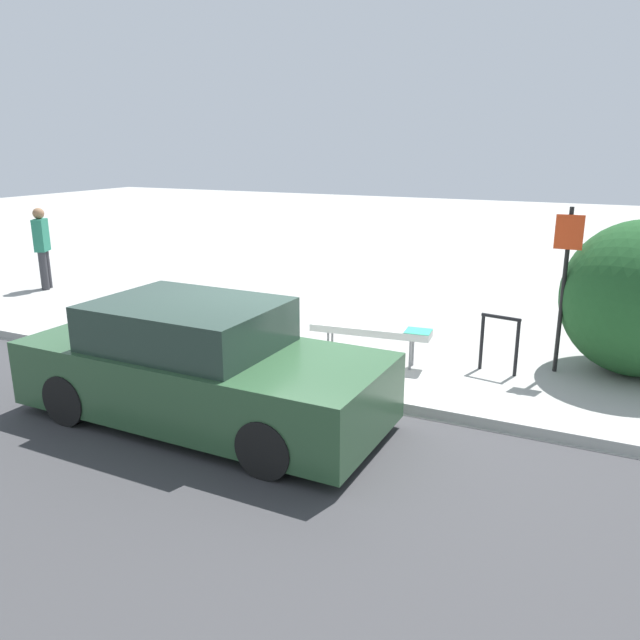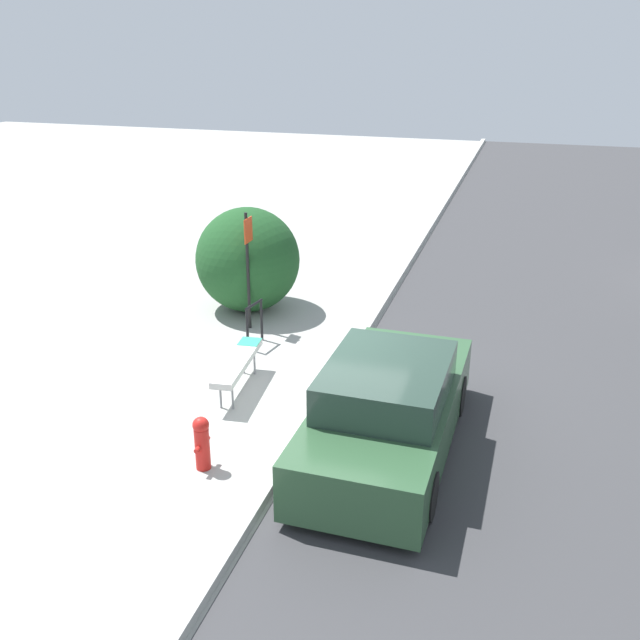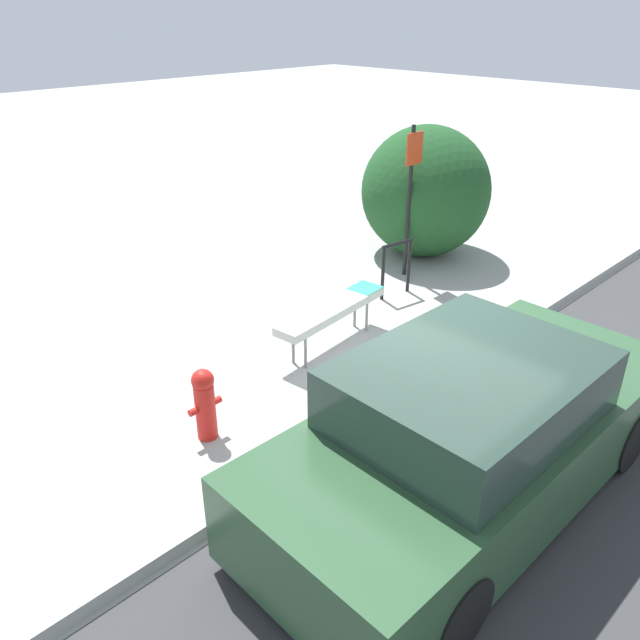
{
  "view_description": "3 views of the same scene",
  "coord_description": "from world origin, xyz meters",
  "px_view_note": "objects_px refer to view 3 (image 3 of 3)",
  "views": [
    {
      "loc": [
        3.43,
        -6.7,
        3.09
      ],
      "look_at": [
        0.2,
        0.05,
        0.98
      ],
      "focal_mm": 35.0,
      "sensor_mm": 36.0,
      "label": 1
    },
    {
      "loc": [
        -9.09,
        -2.83,
        5.41
      ],
      "look_at": [
        1.15,
        0.27,
        1.05
      ],
      "focal_mm": 40.0,
      "sensor_mm": 36.0,
      "label": 2
    },
    {
      "loc": [
        -4.57,
        -3.34,
        3.83
      ],
      "look_at": [
        -0.24,
        1.01,
        0.72
      ],
      "focal_mm": 35.0,
      "sensor_mm": 36.0,
      "label": 3
    }
  ],
  "objects_px": {
    "sign_post": "(410,188)",
    "bike_rack": "(396,263)",
    "fire_hydrant": "(205,402)",
    "parked_car_near": "(472,433)",
    "bench": "(332,310)"
  },
  "relations": [
    {
      "from": "bench",
      "to": "parked_car_near",
      "type": "height_order",
      "value": "parked_car_near"
    },
    {
      "from": "fire_hydrant",
      "to": "sign_post",
      "type": "bearing_deg",
      "value": 14.53
    },
    {
      "from": "parked_car_near",
      "to": "bike_rack",
      "type": "bearing_deg",
      "value": 48.5
    },
    {
      "from": "bike_rack",
      "to": "parked_car_near",
      "type": "height_order",
      "value": "parked_car_near"
    },
    {
      "from": "fire_hydrant",
      "to": "bike_rack",
      "type": "bearing_deg",
      "value": 11.83
    },
    {
      "from": "bench",
      "to": "sign_post",
      "type": "height_order",
      "value": "sign_post"
    },
    {
      "from": "bike_rack",
      "to": "fire_hydrant",
      "type": "distance_m",
      "value": 4.03
    },
    {
      "from": "bench",
      "to": "sign_post",
      "type": "relative_size",
      "value": 0.77
    },
    {
      "from": "sign_post",
      "to": "bike_rack",
      "type": "bearing_deg",
      "value": -152.13
    },
    {
      "from": "bench",
      "to": "bike_rack",
      "type": "height_order",
      "value": "bike_rack"
    },
    {
      "from": "bench",
      "to": "fire_hydrant",
      "type": "height_order",
      "value": "fire_hydrant"
    },
    {
      "from": "sign_post",
      "to": "bench",
      "type": "bearing_deg",
      "value": -162.2
    },
    {
      "from": "bench",
      "to": "parked_car_near",
      "type": "distance_m",
      "value": 2.87
    },
    {
      "from": "fire_hydrant",
      "to": "parked_car_near",
      "type": "distance_m",
      "value": 2.52
    },
    {
      "from": "sign_post",
      "to": "parked_car_near",
      "type": "height_order",
      "value": "sign_post"
    }
  ]
}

